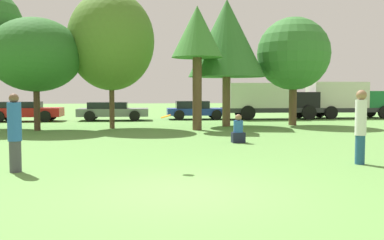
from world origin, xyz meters
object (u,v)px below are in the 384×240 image
frisbee (166,116)px  delivery_truck_black (269,99)px  tree_4 (227,39)px  parked_car_grey (112,111)px  person_thrower (15,132)px  tree_5 (294,54)px  parked_car_blue (195,110)px  tree_2 (111,41)px  person_catcher (361,125)px  tree_3 (197,34)px  parked_car_red (25,111)px  delivery_truck_green (346,99)px  tree_1 (36,55)px  bystander_sitting (238,131)px

frisbee → delivery_truck_black: bearing=65.4°
tree_4 → parked_car_grey: size_ratio=1.49×
person_thrower → tree_5: bearing=47.8°
tree_5 → parked_car_blue: bearing=128.7°
tree_2 → person_catcher: bearing=-59.6°
frisbee → tree_3: size_ratio=0.04×
parked_car_red → parked_car_blue: size_ratio=1.10×
person_thrower → delivery_truck_black: size_ratio=0.27×
person_thrower → delivery_truck_green: 24.91m
tree_2 → person_thrower: bearing=-97.6°
tree_3 → parked_car_grey: tree_3 is taller
person_thrower → parked_car_blue: 19.28m
tree_4 → tree_5: tree_4 is taller
tree_1 → frisbee: bearing=-64.0°
frisbee → parked_car_grey: bearing=97.2°
bystander_sitting → delivery_truck_green: delivery_truck_green is taller
bystander_sitting → parked_car_blue: bearing=88.9°
tree_5 → delivery_truck_black: (0.28, 5.18, -2.56)m
tree_5 → delivery_truck_green: bearing=43.0°
parked_car_red → parked_car_blue: same height
parked_car_grey → tree_1: bearing=-113.1°
person_thrower → parked_car_grey: size_ratio=0.40×
person_thrower → frisbee: 3.45m
parked_car_grey → delivery_truck_green: size_ratio=0.73×
tree_3 → tree_2: bearing=159.9°
person_thrower → tree_2: size_ratio=0.26×
tree_5 → parked_car_red: 16.53m
parked_car_grey → tree_2: bearing=-85.2°
tree_1 → tree_3: size_ratio=0.90×
person_thrower → tree_1: size_ratio=0.34×
tree_4 → person_catcher: bearing=-85.9°
frisbee → parked_car_blue: bearing=80.0°
delivery_truck_black → parked_car_grey: bearing=-178.3°
parked_car_blue → delivery_truck_green: 10.65m
parked_car_blue → tree_3: bearing=-95.5°
parked_car_blue → parked_car_red: bearing=-174.8°
bystander_sitting → tree_3: 6.68m
tree_3 → tree_5: (5.63, 2.28, -0.67)m
tree_4 → parked_car_grey: bearing=138.9°
person_thrower → tree_4: (7.49, 12.05, 3.70)m
tree_5 → parked_car_grey: size_ratio=1.31×
frisbee → tree_5: (7.83, 12.51, 2.62)m
tree_4 → parked_car_red: tree_4 is taller
tree_1 → parked_car_red: bearing=108.5°
parked_car_grey → delivery_truck_black: delivery_truck_black is taller
person_thrower → tree_3: 12.09m
parked_car_grey → parked_car_blue: size_ratio=1.12×
tree_2 → parked_car_grey: size_ratio=1.51×
tree_5 → parked_car_blue: size_ratio=1.47×
parked_car_blue → person_catcher: bearing=-83.0°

